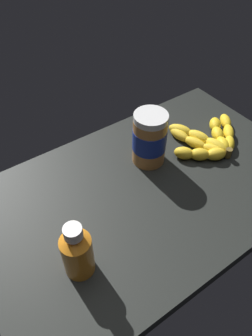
% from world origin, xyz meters
% --- Properties ---
extents(ground_plane, '(0.94, 0.58, 0.04)m').
position_xyz_m(ground_plane, '(0.00, 0.00, -0.02)').
color(ground_plane, black).
extents(banana_bunch, '(0.29, 0.22, 0.04)m').
position_xyz_m(banana_bunch, '(0.26, 0.03, 0.02)').
color(banana_bunch, yellow).
rests_on(banana_bunch, ground_plane).
extents(peanut_butter_jar, '(0.10, 0.10, 0.16)m').
position_xyz_m(peanut_butter_jar, '(0.07, 0.09, 0.08)').
color(peanut_butter_jar, '#B27238').
rests_on(peanut_butter_jar, ground_plane).
extents(honey_bottle, '(0.07, 0.07, 0.16)m').
position_xyz_m(honey_bottle, '(-0.27, -0.10, 0.07)').
color(honey_bottle, orange).
rests_on(honey_bottle, ground_plane).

